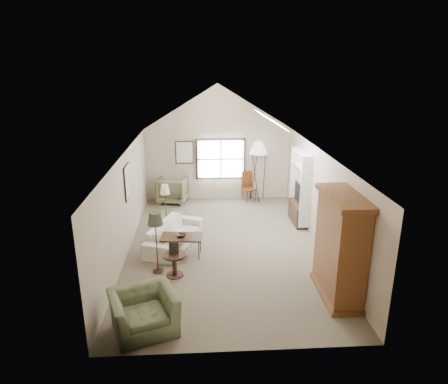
{
  "coord_description": "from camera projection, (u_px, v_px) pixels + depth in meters",
  "views": [
    {
      "loc": [
        -0.6,
        -9.54,
        4.63
      ],
      "look_at": [
        0.0,
        0.4,
        1.4
      ],
      "focal_mm": 32.0,
      "sensor_mm": 36.0,
      "label": 1
    }
  ],
  "objects": [
    {
      "name": "side_table",
      "position": [
        174.0,
        265.0,
        9.03
      ],
      "size": [
        0.69,
        0.69,
        0.54
      ],
      "primitive_type": "cylinder",
      "rotation": [
        0.0,
        0.0,
        -0.35
      ],
      "color": "#3C1F18",
      "rests_on": "ground"
    },
    {
      "name": "tan_lamp",
      "position": [
        166.0,
        206.0,
        11.55
      ],
      "size": [
        0.35,
        0.35,
        1.35
      ],
      "primitive_type": null,
      "rotation": [
        0.0,
        0.0,
        -0.35
      ],
      "color": "tan",
      "rests_on": "ground"
    },
    {
      "name": "armchair_far",
      "position": [
        173.0,
        190.0,
        13.81
      ],
      "size": [
        1.13,
        1.15,
        0.89
      ],
      "primitive_type": "imported",
      "rotation": [
        0.0,
        0.0,
        2.93
      ],
      "color": "#606345",
      "rests_on": "ground"
    },
    {
      "name": "media_console",
      "position": [
        298.0,
        213.0,
        12.09
      ],
      "size": [
        0.34,
        1.18,
        0.6
      ],
      "primitive_type": "cube",
      "color": "#382316",
      "rests_on": "ground"
    },
    {
      "name": "wall_art",
      "position": [
        157.0,
        166.0,
        11.73
      ],
      "size": [
        1.97,
        3.71,
        0.88
      ],
      "color": "black",
      "rests_on": "room_shell"
    },
    {
      "name": "room_shell",
      "position": [
        225.0,
        125.0,
        9.54
      ],
      "size": [
        5.01,
        8.01,
        4.0
      ],
      "color": "#6B614C",
      "rests_on": "ground"
    },
    {
      "name": "dark_lamp",
      "position": [
        156.0,
        242.0,
        9.05
      ],
      "size": [
        0.46,
        0.46,
        1.5
      ],
      "primitive_type": null,
      "rotation": [
        0.0,
        0.0,
        -0.35
      ],
      "color": "#292D1F",
      "rests_on": "ground"
    },
    {
      "name": "bowl",
      "position": [
        182.0,
        235.0,
        9.91
      ],
      "size": [
        0.27,
        0.27,
        0.06
      ],
      "primitive_type": "imported",
      "rotation": [
        0.0,
        0.0,
        -0.09
      ],
      "color": "#3B2818",
      "rests_on": "coffee_table"
    },
    {
      "name": "armchair_near",
      "position": [
        144.0,
        312.0,
        7.17
      ],
      "size": [
        1.41,
        1.33,
        0.73
      ],
      "primitive_type": "imported",
      "rotation": [
        0.0,
        0.0,
        0.37
      ],
      "color": "#616A4A",
      "rests_on": "ground"
    },
    {
      "name": "tv_alcove",
      "position": [
        300.0,
        186.0,
        11.82
      ],
      "size": [
        0.32,
        1.3,
        2.1
      ],
      "primitive_type": "cube",
      "color": "white",
      "rests_on": "ground"
    },
    {
      "name": "skylight",
      "position": [
        272.0,
        119.0,
        10.46
      ],
      "size": [
        0.8,
        1.2,
        0.52
      ],
      "primitive_type": null,
      "color": "white",
      "rests_on": "room_shell"
    },
    {
      "name": "coffee_table",
      "position": [
        182.0,
        246.0,
        10.0
      ],
      "size": [
        1.07,
        0.66,
        0.52
      ],
      "primitive_type": "cube",
      "rotation": [
        0.0,
        0.0,
        -0.09
      ],
      "color": "#332514",
      "rests_on": "ground"
    },
    {
      "name": "sofa",
      "position": [
        174.0,
        234.0,
        10.53
      ],
      "size": [
        1.54,
        2.31,
        0.63
      ],
      "primitive_type": "imported",
      "rotation": [
        0.0,
        0.0,
        1.22
      ],
      "color": "beige",
      "rests_on": "ground"
    },
    {
      "name": "tv_panel",
      "position": [
        299.0,
        193.0,
        11.89
      ],
      "size": [
        0.05,
        0.9,
        0.55
      ],
      "primitive_type": "cube",
      "color": "black",
      "rests_on": "media_console"
    },
    {
      "name": "side_chair",
      "position": [
        249.0,
        186.0,
        13.94
      ],
      "size": [
        0.52,
        0.52,
        1.03
      ],
      "primitive_type": "cube",
      "rotation": [
        0.0,
        0.0,
        0.39
      ],
      "color": "brown",
      "rests_on": "ground"
    },
    {
      "name": "armoire",
      "position": [
        340.0,
        247.0,
        8.03
      ],
      "size": [
        0.6,
        1.5,
        2.2
      ],
      "primitive_type": "cube",
      "color": "brown",
      "rests_on": "ground"
    },
    {
      "name": "window",
      "position": [
        221.0,
        159.0,
        13.84
      ],
      "size": [
        1.72,
        0.08,
        1.42
      ],
      "primitive_type": "cube",
      "color": "black",
      "rests_on": "room_shell"
    },
    {
      "name": "tripod_lamp",
      "position": [
        258.0,
        171.0,
        13.79
      ],
      "size": [
        0.74,
        0.74,
        2.15
      ],
      "primitive_type": null,
      "rotation": [
        0.0,
        0.0,
        0.2
      ],
      "color": "white",
      "rests_on": "ground"
    }
  ]
}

